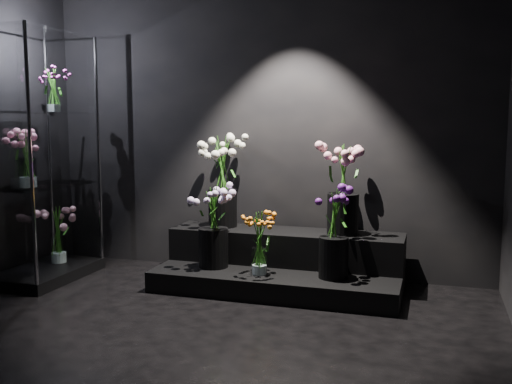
% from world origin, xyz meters
% --- Properties ---
extents(floor, '(4.00, 4.00, 0.00)m').
position_xyz_m(floor, '(0.00, 0.00, 0.00)').
color(floor, black).
rests_on(floor, ground).
extents(wall_back, '(4.00, 0.00, 4.00)m').
position_xyz_m(wall_back, '(0.00, 2.00, 1.40)').
color(wall_back, black).
rests_on(wall_back, floor).
extents(display_riser, '(1.95, 0.87, 0.43)m').
position_xyz_m(display_riser, '(0.29, 1.61, 0.18)').
color(display_riser, black).
rests_on(display_riser, floor).
extents(display_case, '(0.57, 0.95, 2.08)m').
position_xyz_m(display_case, '(-1.70, 1.19, 1.04)').
color(display_case, black).
rests_on(display_case, floor).
extents(bouquet_orange_bells, '(0.24, 0.24, 0.52)m').
position_xyz_m(bouquet_orange_bells, '(0.20, 1.30, 0.43)').
color(bouquet_orange_bells, white).
rests_on(bouquet_orange_bells, display_riser).
extents(bouquet_lilac, '(0.37, 0.37, 0.65)m').
position_xyz_m(bouquet_lilac, '(-0.23, 1.41, 0.54)').
color(bouquet_lilac, black).
rests_on(bouquet_lilac, display_riser).
extents(bouquet_purple, '(0.41, 0.41, 0.69)m').
position_xyz_m(bouquet_purple, '(0.76, 1.38, 0.55)').
color(bouquet_purple, black).
rests_on(bouquet_purple, display_riser).
extents(bouquet_cream_roses, '(0.50, 0.50, 0.79)m').
position_xyz_m(bouquet_cream_roses, '(-0.28, 1.76, 0.89)').
color(bouquet_cream_roses, black).
rests_on(bouquet_cream_roses, display_riser).
extents(bouquet_pink_roses, '(0.40, 0.40, 0.74)m').
position_xyz_m(bouquet_pink_roses, '(0.77, 1.73, 0.86)').
color(bouquet_pink_roses, black).
rests_on(bouquet_pink_roses, display_riser).
extents(bouquet_case_pink, '(0.33, 0.33, 0.47)m').
position_xyz_m(bouquet_case_pink, '(-1.69, 1.01, 1.06)').
color(bouquet_case_pink, white).
rests_on(bouquet_case_pink, display_case).
extents(bouquet_case_magenta, '(0.23, 0.23, 0.38)m').
position_xyz_m(bouquet_case_magenta, '(-1.66, 1.35, 1.62)').
color(bouquet_case_magenta, white).
rests_on(bouquet_case_magenta, display_case).
extents(bouquet_case_base_pink, '(0.39, 0.39, 0.50)m').
position_xyz_m(bouquet_case_base_pink, '(-1.70, 1.38, 0.36)').
color(bouquet_case_base_pink, white).
rests_on(bouquet_case_base_pink, display_case).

